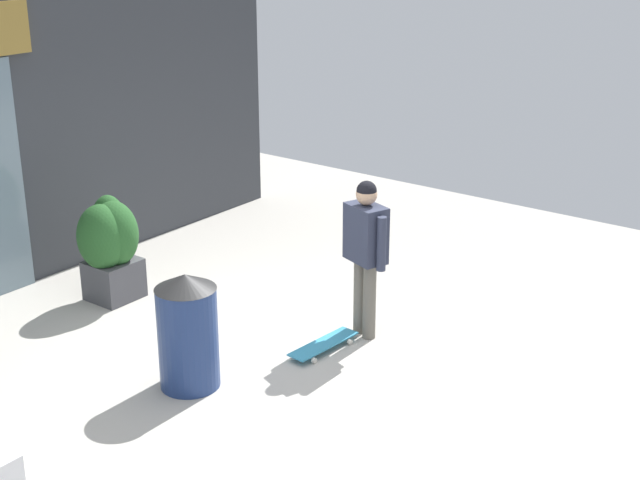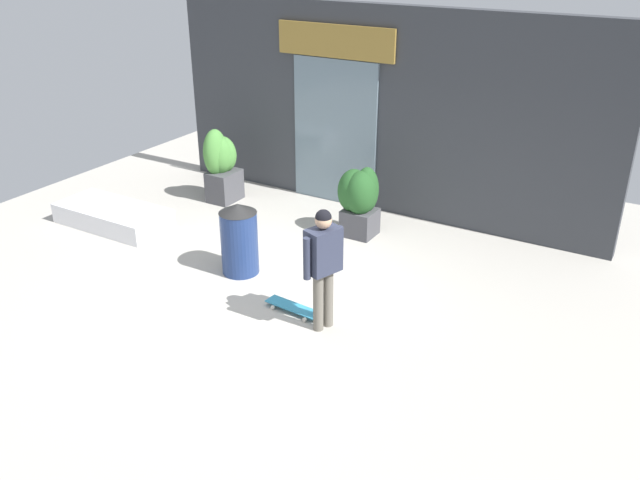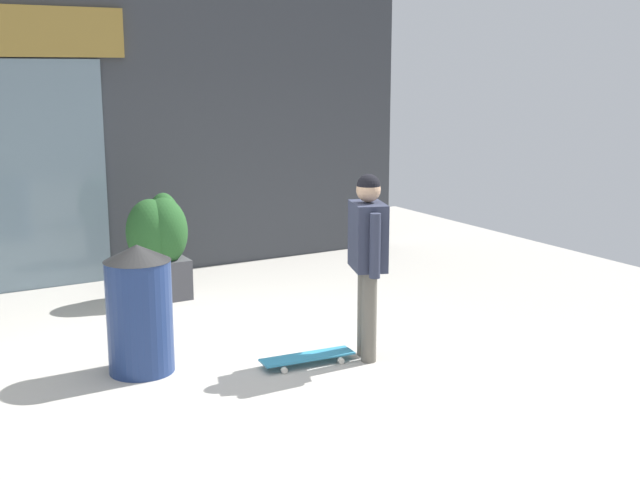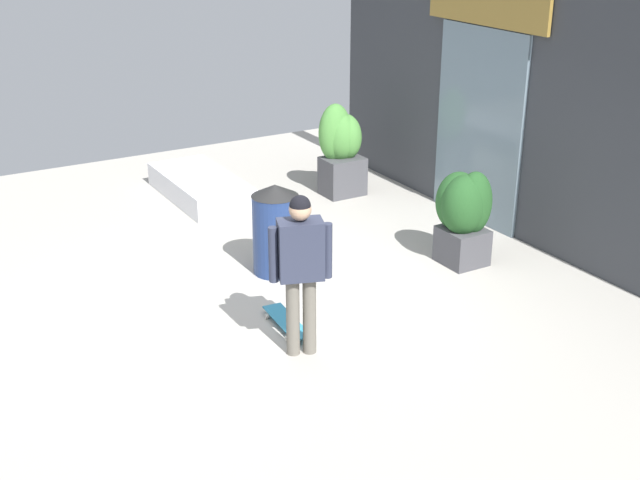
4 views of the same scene
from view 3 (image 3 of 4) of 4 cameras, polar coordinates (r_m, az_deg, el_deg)
ground_plane at (r=7.03m, az=-7.11°, el=-8.73°), size 12.00×12.00×0.00m
building_facade at (r=9.90m, az=-15.40°, el=7.26°), size 8.05×0.31×3.49m
skateboarder at (r=6.89m, az=3.36°, el=-0.58°), size 0.38×0.57×1.61m
skateboard at (r=6.99m, az=-0.89°, el=-8.20°), size 0.83×0.30×0.08m
planter_box_right at (r=8.97m, az=-11.17°, el=0.08°), size 0.65×0.62×1.15m
trash_bin at (r=6.85m, az=-12.53°, el=-4.71°), size 0.55×0.55×1.08m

